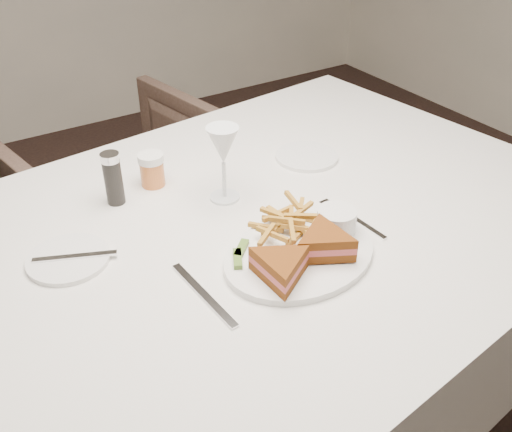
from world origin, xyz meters
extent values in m
cube|color=silver|center=(0.17, 0.17, 0.38)|extent=(1.69, 1.23, 0.75)
imported|color=#4A372D|center=(0.19, 1.00, 0.37)|extent=(0.82, 0.79, 0.74)
ellipsoid|color=white|center=(0.21, 0.01, 0.76)|extent=(0.35, 0.29, 0.01)
cube|color=silver|center=(0.00, 0.02, 0.75)|extent=(0.03, 0.21, 0.00)
cylinder|color=white|center=(-0.18, 0.25, 0.76)|extent=(0.16, 0.16, 0.01)
cylinder|color=white|center=(0.47, 0.34, 0.76)|extent=(0.16, 0.16, 0.01)
cylinder|color=black|center=(-0.02, 0.40, 0.81)|extent=(0.04, 0.04, 0.12)
cylinder|color=#C96A30|center=(0.08, 0.43, 0.79)|extent=(0.06, 0.06, 0.08)
cube|color=#4B6F26|center=(0.11, 0.08, 0.77)|extent=(0.05, 0.05, 0.01)
cube|color=#4B6F26|center=(0.09, 0.05, 0.77)|extent=(0.04, 0.06, 0.01)
cylinder|color=white|center=(0.31, 0.03, 0.79)|extent=(0.08, 0.08, 0.05)
camera|label=1|loc=(-0.34, -0.68, 1.44)|focal=40.00mm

